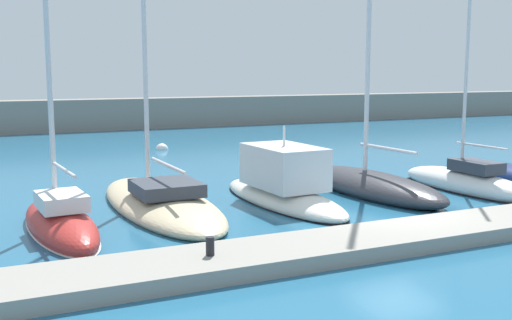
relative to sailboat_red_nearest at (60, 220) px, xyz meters
name	(u,v)px	position (x,y,z in m)	size (l,w,h in m)	color
ground_plane	(397,225)	(9.42, -3.47, -0.34)	(120.00, 120.00, 0.00)	#236084
dock_pier	(437,232)	(9.42, -5.20, -0.14)	(24.68, 2.21, 0.40)	gray
breakwater_seawall	(130,114)	(9.42, 30.91, 0.89)	(108.00, 2.23, 2.45)	gray
sailboat_red_nearest	(60,220)	(0.00, 0.00, 0.00)	(2.14, 6.27, 11.17)	#B72D28
sailboat_sand_second	(160,199)	(3.49, 1.74, -0.01)	(3.14, 9.65, 17.33)	beige
motorboat_ivory_third	(282,186)	(7.68, 0.81, 0.25)	(2.58, 7.57, 3.06)	silver
sailboat_charcoal_fourth	(370,182)	(11.47, 0.81, 0.12)	(2.77, 7.95, 14.13)	#2D2D33
sailboat_white_fifth	(466,182)	(15.20, -0.26, 0.02)	(1.92, 6.54, 10.86)	white
mooring_buoy_white	(162,150)	(7.98, 16.91, -0.34)	(0.75, 0.75, 0.75)	white
dock_bollard	(210,246)	(2.68, -5.20, 0.28)	(0.20, 0.20, 0.44)	black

